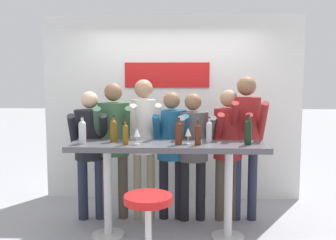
% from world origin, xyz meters
% --- Properties ---
extents(ground_plane, '(40.00, 40.00, 0.00)m').
position_xyz_m(ground_plane, '(0.00, 0.00, 0.00)').
color(ground_plane, '#9E9EA3').
extents(back_wall, '(3.76, 0.12, 2.69)m').
position_xyz_m(back_wall, '(-0.00, 1.45, 1.35)').
color(back_wall, silver).
rests_on(back_wall, ground_plane).
extents(tasting_table, '(2.16, 0.56, 1.06)m').
position_xyz_m(tasting_table, '(0.00, 0.00, 0.88)').
color(tasting_table, '#4C4C51').
rests_on(tasting_table, ground_plane).
extents(bar_stool, '(0.46, 0.46, 0.72)m').
position_xyz_m(bar_stool, '(-0.14, -0.80, 0.48)').
color(bar_stool, silver).
rests_on(bar_stool, ground_plane).
extents(person_far_left, '(0.51, 0.58, 1.61)m').
position_xyz_m(person_far_left, '(-0.98, 0.50, 0.99)').
color(person_far_left, '#23283D').
rests_on(person_far_left, ground_plane).
extents(person_left, '(0.52, 0.61, 1.71)m').
position_xyz_m(person_left, '(-0.69, 0.53, 1.06)').
color(person_left, '#473D33').
rests_on(person_left, ground_plane).
extents(person_center_left, '(0.43, 0.56, 1.76)m').
position_xyz_m(person_center_left, '(-0.32, 0.54, 1.11)').
color(person_center_left, gray).
rests_on(person_center_left, ground_plane).
extents(person_center, '(0.43, 0.52, 1.61)m').
position_xyz_m(person_center, '(0.02, 0.55, 0.99)').
color(person_center, black).
rests_on(person_center, ground_plane).
extents(person_center_right, '(0.50, 0.58, 1.59)m').
position_xyz_m(person_center_right, '(0.29, 0.51, 0.98)').
color(person_center_right, black).
rests_on(person_center_right, ground_plane).
extents(person_right, '(0.47, 0.56, 1.64)m').
position_xyz_m(person_right, '(0.72, 0.54, 1.01)').
color(person_right, '#473D33').
rests_on(person_right, ground_plane).
extents(person_far_right, '(0.43, 0.55, 1.79)m').
position_xyz_m(person_far_right, '(0.94, 0.55, 1.12)').
color(person_far_right, '#23283D').
rests_on(person_far_right, ground_plane).
extents(wine_bottle_0, '(0.07, 0.07, 0.27)m').
position_xyz_m(wine_bottle_0, '(0.33, -0.09, 1.18)').
color(wine_bottle_0, '#4C1E0F').
rests_on(wine_bottle_0, tasting_table).
extents(wine_bottle_1, '(0.07, 0.07, 0.28)m').
position_xyz_m(wine_bottle_1, '(0.46, 0.12, 1.19)').
color(wine_bottle_1, '#B7BCC1').
rests_on(wine_bottle_1, tasting_table).
extents(wine_bottle_2, '(0.06, 0.06, 0.27)m').
position_xyz_m(wine_bottle_2, '(-0.45, -0.11, 1.18)').
color(wine_bottle_2, brown).
rests_on(wine_bottle_2, tasting_table).
extents(wine_bottle_3, '(0.08, 0.08, 0.30)m').
position_xyz_m(wine_bottle_3, '(-0.61, 0.09, 1.20)').
color(wine_bottle_3, brown).
rests_on(wine_bottle_3, tasting_table).
extents(wine_bottle_4, '(0.08, 0.08, 0.29)m').
position_xyz_m(wine_bottle_4, '(0.12, -0.08, 1.19)').
color(wine_bottle_4, '#4C1E0F').
rests_on(wine_bottle_4, tasting_table).
extents(wine_bottle_5, '(0.08, 0.08, 0.30)m').
position_xyz_m(wine_bottle_5, '(-0.93, -0.05, 1.20)').
color(wine_bottle_5, '#B7BCC1').
rests_on(wine_bottle_5, tasting_table).
extents(wine_bottle_6, '(0.08, 0.08, 0.33)m').
position_xyz_m(wine_bottle_6, '(0.86, -0.05, 1.21)').
color(wine_bottle_6, black).
rests_on(wine_bottle_6, tasting_table).
extents(wine_glass_0, '(0.07, 0.07, 0.18)m').
position_xyz_m(wine_glass_0, '(0.22, -0.02, 1.18)').
color(wine_glass_0, silver).
rests_on(wine_glass_0, tasting_table).
extents(wine_glass_1, '(0.07, 0.07, 0.18)m').
position_xyz_m(wine_glass_1, '(-0.33, -0.07, 1.18)').
color(wine_glass_1, silver).
rests_on(wine_glass_1, tasting_table).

